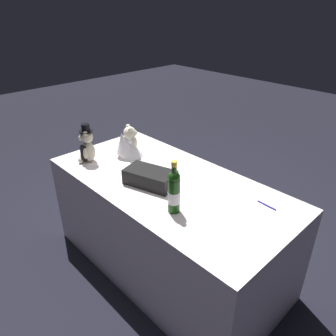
{
  "coord_description": "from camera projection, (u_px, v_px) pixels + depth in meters",
  "views": [
    {
      "loc": [
        1.33,
        -1.27,
        1.8
      ],
      "look_at": [
        0.0,
        0.0,
        0.83
      ],
      "focal_mm": 34.32,
      "sensor_mm": 36.0,
      "label": 1
    }
  ],
  "objects": [
    {
      "name": "champagne_bottle",
      "position": [
        174.0,
        191.0,
        1.77
      ],
      "size": [
        0.07,
        0.07,
        0.32
      ],
      "color": "#16430F",
      "rests_on": "reception_table"
    },
    {
      "name": "gift_case_black",
      "position": [
        150.0,
        177.0,
        2.07
      ],
      "size": [
        0.36,
        0.26,
        0.1
      ],
      "color": "black",
      "rests_on": "reception_table"
    },
    {
      "name": "teddy_bear_groom",
      "position": [
        87.0,
        146.0,
        2.34
      ],
      "size": [
        0.13,
        0.13,
        0.29
      ],
      "color": "beige",
      "rests_on": "reception_table"
    },
    {
      "name": "teddy_bear_bride",
      "position": [
        128.0,
        144.0,
        2.42
      ],
      "size": [
        0.21,
        0.24,
        0.25
      ],
      "color": "white",
      "rests_on": "reception_table"
    },
    {
      "name": "reception_table",
      "position": [
        168.0,
        225.0,
        2.3
      ],
      "size": [
        1.71,
        0.84,
        0.73
      ],
      "primitive_type": "cube",
      "color": "white",
      "rests_on": "ground_plane"
    },
    {
      "name": "ground_plane",
      "position": [
        168.0,
        263.0,
        2.47
      ],
      "size": [
        12.0,
        12.0,
        0.0
      ],
      "primitive_type": "plane",
      "color": "black"
    },
    {
      "name": "signing_pen",
      "position": [
        266.0,
        205.0,
        1.88
      ],
      "size": [
        0.13,
        0.02,
        0.01
      ],
      "color": "navy",
      "rests_on": "reception_table"
    }
  ]
}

